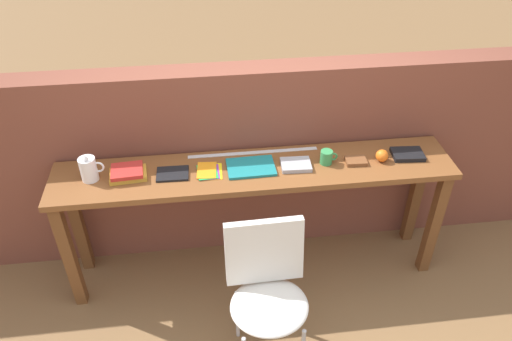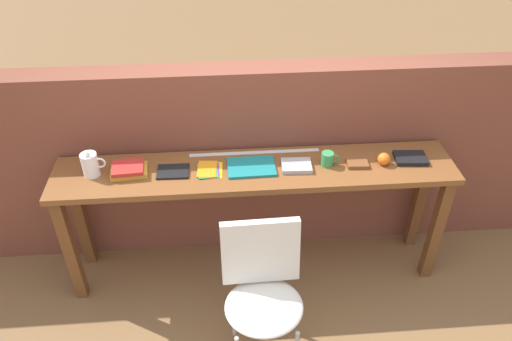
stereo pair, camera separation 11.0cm
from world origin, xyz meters
TOP-DOWN VIEW (x-y plane):
  - ground_plane at (0.00, 0.00)m, footprint 40.00×40.00m
  - brick_wall_back at (0.00, 0.64)m, footprint 6.00×0.20m
  - sideboard at (0.00, 0.30)m, footprint 2.50×0.44m
  - chair_white_moulded at (-0.01, -0.35)m, footprint 0.45×0.46m
  - pitcher_white at (-0.99, 0.31)m, footprint 0.14×0.10m
  - book_stack_leftmost at (-0.77, 0.31)m, footprint 0.23×0.17m
  - magazine_cycling at (-0.51, 0.30)m, footprint 0.20×0.15m
  - pamphlet_pile_colourful at (-0.29, 0.30)m, footprint 0.16×0.18m
  - book_open_centre at (-0.02, 0.30)m, footprint 0.30×0.22m
  - book_grey_hardcover at (0.25, 0.29)m, footprint 0.19×0.15m
  - mug at (0.45, 0.30)m, footprint 0.11×0.08m
  - leather_journal_brown at (0.64, 0.29)m, footprint 0.14×0.11m
  - sports_ball_small at (0.80, 0.28)m, footprint 0.08×0.08m
  - book_repair_rightmost at (0.98, 0.31)m, footprint 0.21×0.16m
  - ruler_metal_back_edge at (0.01, 0.47)m, footprint 0.84×0.03m

SIDE VIEW (x-z plane):
  - ground_plane at x=0.00m, z-range 0.00..0.00m
  - chair_white_moulded at x=-0.01m, z-range 0.08..0.97m
  - brick_wall_back at x=0.00m, z-range 0.00..1.40m
  - sideboard at x=0.00m, z-range 0.30..1.18m
  - ruler_metal_back_edge at x=0.01m, z-range 0.88..0.88m
  - pamphlet_pile_colourful at x=-0.29m, z-range 0.88..0.89m
  - magazine_cycling at x=-0.51m, z-range 0.88..0.89m
  - book_open_centre at x=-0.02m, z-range 0.88..0.90m
  - leather_journal_brown at x=0.64m, z-range 0.88..0.90m
  - book_grey_hardcover at x=0.25m, z-range 0.88..0.91m
  - book_repair_rightmost at x=0.98m, z-range 0.88..0.91m
  - book_stack_leftmost at x=-0.77m, z-range 0.88..0.94m
  - sports_ball_small at x=0.80m, z-range 0.88..0.96m
  - mug at x=0.45m, z-range 0.88..0.97m
  - pitcher_white at x=-0.99m, z-range 0.87..1.05m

